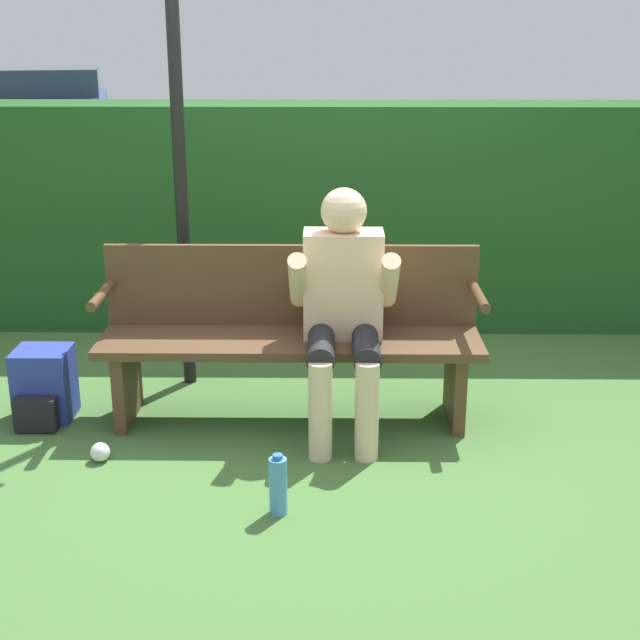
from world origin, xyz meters
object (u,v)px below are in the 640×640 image
at_px(person_seated, 343,301).
at_px(parked_car, 53,106).
at_px(water_bottle, 278,485).
at_px(signpost, 178,137).
at_px(park_bench, 291,332).
at_px(backpack, 44,387).

distance_m(person_seated, parked_car, 12.87).
bearing_deg(water_bottle, signpost, 112.17).
bearing_deg(parked_car, person_seated, -170.61).
xyz_separation_m(park_bench, parked_car, (-4.70, 11.74, 0.14)).
xyz_separation_m(park_bench, signpost, (-0.59, 0.44, 0.92)).
xyz_separation_m(park_bench, person_seated, (0.26, -0.13, 0.20)).
bearing_deg(backpack, park_bench, 3.35).
relative_size(person_seated, signpost, 0.48).
distance_m(park_bench, backpack, 1.29).
relative_size(park_bench, signpost, 0.77).
bearing_deg(signpost, person_seated, -33.54).
relative_size(backpack, water_bottle, 1.38).
bearing_deg(person_seated, parked_car, 112.69).
xyz_separation_m(backpack, parked_car, (-3.45, 11.81, 0.42)).
bearing_deg(park_bench, backpack, -176.65).
bearing_deg(signpost, water_bottle, -67.83).
relative_size(water_bottle, parked_car, 0.06).
height_order(water_bottle, parked_car, parked_car).
bearing_deg(backpack, parked_car, 106.26).
bearing_deg(person_seated, signpost, 146.46).
bearing_deg(signpost, park_bench, -36.20).
distance_m(signpost, parked_car, 12.05).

